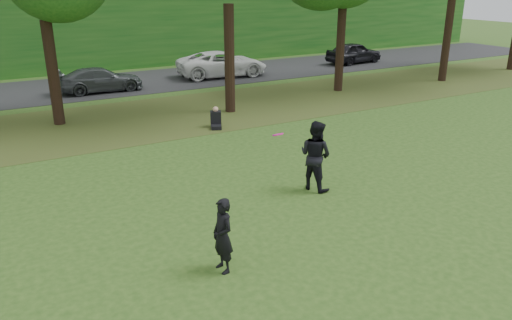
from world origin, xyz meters
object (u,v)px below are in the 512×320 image
Objects in this scene: frisbee at (278,134)px; player_left at (223,236)px; seated_person at (216,120)px; player_right at (315,155)px.

player_left is at bearing -142.79° from frisbee.
player_left is 4.21× the size of frisbee.
frisbee is at bearing -81.18° from seated_person.
frisbee is (-1.69, -0.73, 1.05)m from player_right.
player_right is 2.37× the size of seated_person.
seated_person is at bearing -21.54° from player_right.
frisbee is at bearing 93.70° from player_right.
player_left is 4.81m from player_right.
player_right is at bearing 23.45° from frisbee.
player_right is at bearing 118.24° from player_left.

